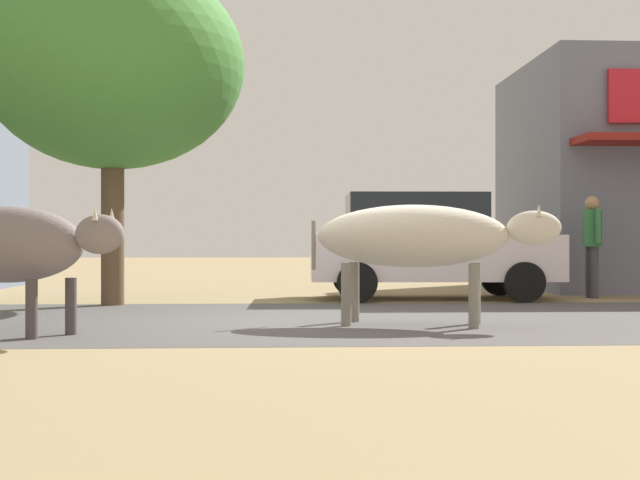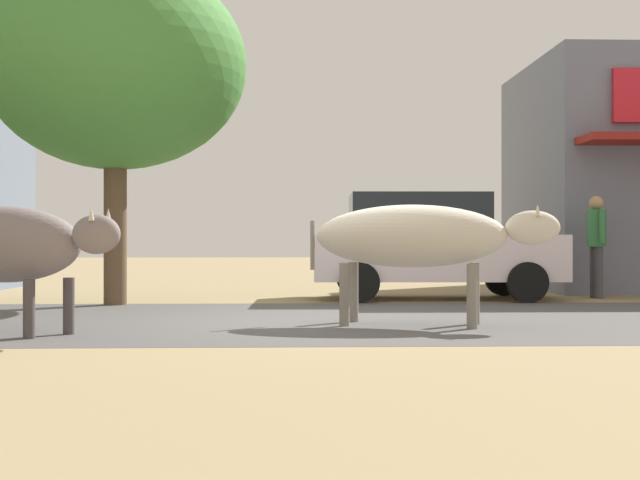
% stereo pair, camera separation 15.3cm
% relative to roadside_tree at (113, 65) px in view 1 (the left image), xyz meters
% --- Properties ---
extents(ground, '(80.00, 80.00, 0.00)m').
position_rel_roadside_tree_xyz_m(ground, '(2.71, -2.51, -3.41)').
color(ground, '#99845B').
extents(asphalt_road, '(72.00, 5.32, 0.00)m').
position_rel_roadside_tree_xyz_m(asphalt_road, '(2.71, -2.51, -3.41)').
color(asphalt_road, '#504D4C').
rests_on(asphalt_road, ground).
extents(roadside_tree, '(3.73, 3.73, 4.92)m').
position_rel_roadside_tree_xyz_m(roadside_tree, '(0.00, 0.00, 0.00)').
color(roadside_tree, brown).
rests_on(roadside_tree, ground).
extents(parked_hatchback_car, '(3.85, 1.96, 1.64)m').
position_rel_roadside_tree_xyz_m(parked_hatchback_car, '(4.68, 1.05, -2.57)').
color(parked_hatchback_car, silver).
rests_on(parked_hatchback_car, ground).
extents(cow_near_brown, '(2.51, 2.01, 1.25)m').
position_rel_roadside_tree_xyz_m(cow_near_brown, '(-0.34, -3.84, -2.55)').
color(cow_near_brown, slate).
rests_on(cow_near_brown, ground).
extents(cow_far_dark, '(2.63, 1.25, 1.30)m').
position_rel_roadside_tree_xyz_m(cow_far_dark, '(3.83, -3.25, -2.46)').
color(cow_far_dark, beige).
rests_on(cow_far_dark, ground).
extents(pedestrian_by_shop, '(0.35, 0.61, 1.63)m').
position_rel_roadside_tree_xyz_m(pedestrian_by_shop, '(7.34, 1.13, -2.46)').
color(pedestrian_by_shop, '#3F3F47').
rests_on(pedestrian_by_shop, ground).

